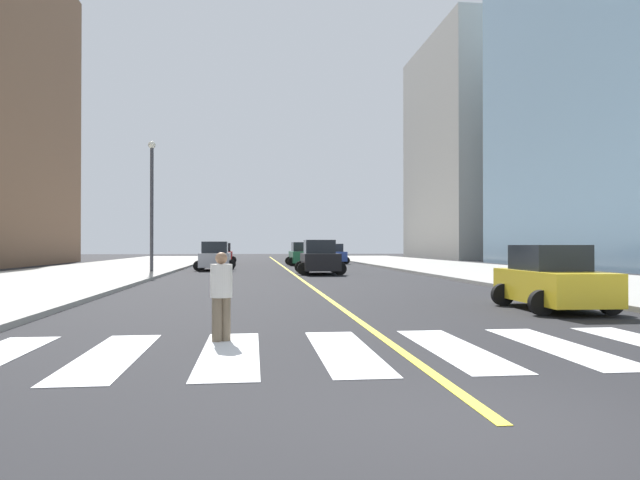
% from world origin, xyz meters
% --- Properties ---
extents(ground_plane, '(220.00, 220.00, 0.00)m').
position_xyz_m(ground_plane, '(0.00, 0.00, 0.00)').
color(ground_plane, black).
extents(sidewalk_kerb_east, '(10.00, 120.00, 0.15)m').
position_xyz_m(sidewalk_kerb_east, '(12.20, 20.00, 0.07)').
color(sidewalk_kerb_east, '#9E9B93').
rests_on(sidewalk_kerb_east, ground).
extents(sidewalk_kerb_west, '(10.00, 120.00, 0.15)m').
position_xyz_m(sidewalk_kerb_west, '(-12.20, 20.00, 0.07)').
color(sidewalk_kerb_west, '#9E9B93').
rests_on(sidewalk_kerb_west, ground).
extents(crosswalk_paint, '(13.50, 4.00, 0.01)m').
position_xyz_m(crosswalk_paint, '(0.00, 4.00, 0.01)').
color(crosswalk_paint, silver).
rests_on(crosswalk_paint, ground).
extents(lane_divider_paint, '(0.16, 80.00, 0.01)m').
position_xyz_m(lane_divider_paint, '(0.00, 40.00, 0.01)').
color(lane_divider_paint, yellow).
rests_on(lane_divider_paint, ground).
extents(parking_garage_concrete, '(18.00, 24.00, 28.60)m').
position_xyz_m(parking_garage_concrete, '(29.13, 69.09, 14.30)').
color(parking_garage_concrete, '#9E9B93').
rests_on(parking_garage_concrete, ground).
extents(car_yellow_nearest, '(2.44, 3.85, 1.70)m').
position_xyz_m(car_yellow_nearest, '(5.44, 9.34, 0.79)').
color(car_yellow_nearest, gold).
rests_on(car_yellow_nearest, ground).
extents(car_silver_second, '(2.73, 4.35, 1.94)m').
position_xyz_m(car_silver_second, '(-4.92, 34.84, 0.91)').
color(car_silver_second, '#B7B7BC').
rests_on(car_silver_second, ground).
extents(car_blue_third, '(2.62, 4.14, 1.83)m').
position_xyz_m(car_blue_third, '(5.00, 48.36, 0.86)').
color(car_blue_third, '#2D479E').
rests_on(car_blue_third, ground).
extents(car_black_fourth, '(2.85, 4.52, 2.00)m').
position_xyz_m(car_black_fourth, '(1.52, 28.96, 0.94)').
color(car_black_fourth, black).
rests_on(car_black_fourth, ground).
extents(car_green_fifth, '(2.78, 4.39, 1.94)m').
position_xyz_m(car_green_fifth, '(1.72, 43.66, 0.91)').
color(car_green_fifth, '#236B42').
rests_on(car_green_fifth, ground).
extents(car_red_sixth, '(2.69, 4.26, 1.89)m').
position_xyz_m(car_red_sixth, '(-5.19, 47.70, 0.88)').
color(car_red_sixth, red).
rests_on(car_red_sixth, ground).
extents(park_bench, '(1.84, 0.69, 1.12)m').
position_xyz_m(park_bench, '(9.42, 15.57, 0.69)').
color(park_bench, '#47474C').
rests_on(park_bench, sidewalk_kerb_east).
extents(pedestrian_crossing, '(0.39, 0.39, 1.57)m').
position_xyz_m(pedestrian_crossing, '(-2.90, 5.17, 0.86)').
color(pedestrian_crossing, brown).
rests_on(pedestrian_crossing, ground).
extents(street_lamp, '(0.44, 0.44, 7.72)m').
position_xyz_m(street_lamp, '(-8.35, 30.38, 4.69)').
color(street_lamp, '#38383D').
rests_on(street_lamp, sidewalk_kerb_west).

